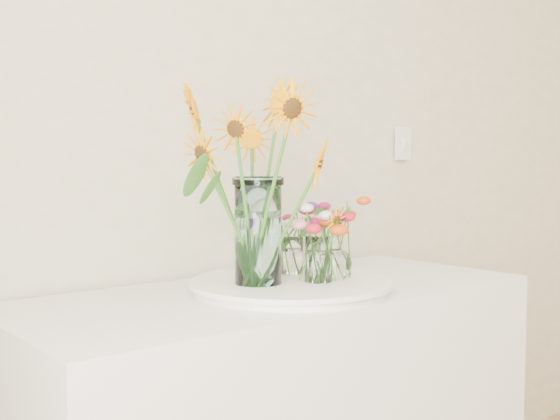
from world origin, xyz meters
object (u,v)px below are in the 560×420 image
object	(u,v)px
small_vase_a	(318,260)
small_vase_c	(292,256)
tray	(291,287)
mason_jar	(258,231)
small_vase_b	(334,254)

from	to	relation	value
small_vase_a	small_vase_c	world-z (taller)	small_vase_a
tray	small_vase_a	xyz separation A→B (m)	(0.04, -0.06, 0.07)
mason_jar	small_vase_b	bearing A→B (deg)	-13.48
tray	small_vase_a	world-z (taller)	small_vase_a
small_vase_b	tray	bearing A→B (deg)	162.93
small_vase_a	small_vase_c	xyz separation A→B (m)	(0.04, 0.14, -0.01)
tray	small_vase_c	bearing A→B (deg)	47.23
tray	mason_jar	distance (m)	0.18
mason_jar	small_vase_a	distance (m)	0.17
small_vase_c	mason_jar	bearing A→B (deg)	-158.22
mason_jar	small_vase_a	world-z (taller)	mason_jar
tray	mason_jar	xyz separation A→B (m)	(-0.09, 0.01, 0.15)
tray	small_vase_b	xyz separation A→B (m)	(0.12, -0.04, 0.08)
small_vase_b	mason_jar	bearing A→B (deg)	166.52
tray	small_vase_a	distance (m)	0.10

